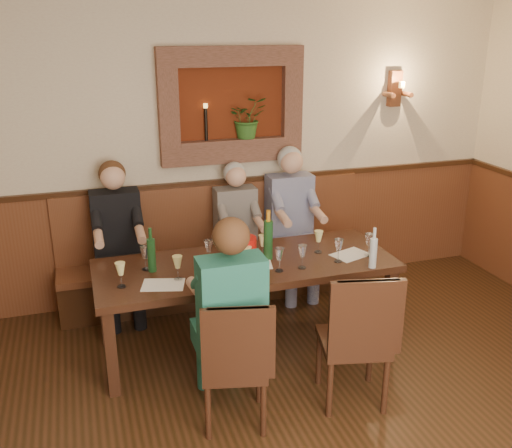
{
  "coord_description": "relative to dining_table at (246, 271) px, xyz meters",
  "views": [
    {
      "loc": [
        -1.21,
        -2.2,
        2.56
      ],
      "look_at": [
        0.1,
        1.9,
        1.05
      ],
      "focal_mm": 40.0,
      "sensor_mm": 36.0,
      "label": 1
    }
  ],
  "objects": [
    {
      "name": "wine_glass_1",
      "position": [
        -0.79,
        0.1,
        0.17
      ],
      "size": [
        0.08,
        0.08,
        0.19
      ],
      "primitive_type": null,
      "color": "white",
      "rests_on": "dining_table"
    },
    {
      "name": "wine_glass_9",
      "position": [
        -0.18,
        -0.3,
        0.17
      ],
      "size": [
        0.08,
        0.08,
        0.19
      ],
      "primitive_type": null,
      "color": "#E5DF89",
      "rests_on": "dining_table"
    },
    {
      "name": "wall_sconce",
      "position": [
        1.9,
        1.08,
        1.27
      ],
      "size": [
        0.25,
        0.2,
        0.35
      ],
      "color": "brown",
      "rests_on": "ground"
    },
    {
      "name": "wine_glass_11",
      "position": [
        0.71,
        -0.21,
        0.17
      ],
      "size": [
        0.08,
        0.08,
        0.19
      ],
      "primitive_type": null,
      "color": "white",
      "rests_on": "dining_table"
    },
    {
      "name": "wine_bottle_green_a",
      "position": [
        0.19,
        0.02,
        0.25
      ],
      "size": [
        0.08,
        0.08,
        0.41
      ],
      "rotation": [
        0.0,
        0.0,
        0.01
      ],
      "color": "#19471E",
      "rests_on": "dining_table"
    },
    {
      "name": "water_bottle",
      "position": [
        0.92,
        -0.4,
        0.21
      ],
      "size": [
        0.06,
        0.06,
        0.33
      ],
      "rotation": [
        0.0,
        0.0,
        -0.08
      ],
      "color": "silver",
      "rests_on": "dining_table"
    },
    {
      "name": "wine_glass_8",
      "position": [
        1.01,
        -0.17,
        0.17
      ],
      "size": [
        0.08,
        0.08,
        0.19
      ],
      "primitive_type": null,
      "color": "white",
      "rests_on": "dining_table"
    },
    {
      "name": "person_chair_front",
      "position": [
        -0.36,
        -0.78,
        -0.07
      ],
      "size": [
        0.43,
        0.53,
        1.45
      ],
      "color": "#174753",
      "rests_on": "ground"
    },
    {
      "name": "wine_bottle_green_b",
      "position": [
        -0.74,
        0.06,
        0.22
      ],
      "size": [
        0.07,
        0.07,
        0.35
      ],
      "rotation": [
        0.0,
        0.0,
        -0.13
      ],
      "color": "#19471E",
      "rests_on": "dining_table"
    },
    {
      "name": "wine_glass_4",
      "position": [
        -0.03,
        -0.14,
        0.17
      ],
      "size": [
        0.08,
        0.08,
        0.19
      ],
      "primitive_type": null,
      "color": "#E5DF89",
      "rests_on": "dining_table"
    },
    {
      "name": "tasting_sheet_c",
      "position": [
        0.87,
        -0.11,
        0.08
      ],
      "size": [
        0.36,
        0.3,
        0.0
      ],
      "primitive_type": "cube",
      "rotation": [
        0.0,
        0.0,
        0.33
      ],
      "color": "white",
      "rests_on": "dining_table"
    },
    {
      "name": "person_bench_right",
      "position": [
        0.72,
        0.84,
        -0.07
      ],
      "size": [
        0.44,
        0.54,
        1.47
      ],
      "color": "navy",
      "rests_on": "ground"
    },
    {
      "name": "chair_near_left",
      "position": [
        -0.36,
        -0.93,
        -0.4
      ],
      "size": [
        0.5,
        0.5,
        0.95
      ],
      "rotation": [
        0.0,
        0.0,
        -0.23
      ],
      "color": "black",
      "rests_on": "ground"
    },
    {
      "name": "person_bench_left",
      "position": [
        -0.93,
        0.84,
        -0.08
      ],
      "size": [
        0.43,
        0.53,
        1.45
      ],
      "color": "black",
      "rests_on": "ground"
    },
    {
      "name": "wine_glass_7",
      "position": [
        0.64,
        0.02,
        0.17
      ],
      "size": [
        0.08,
        0.08,
        0.19
      ],
      "primitive_type": null,
      "color": "#E5DF89",
      "rests_on": "dining_table"
    },
    {
      "name": "wine_glass_0",
      "position": [
        -1.0,
        -0.16,
        0.17
      ],
      "size": [
        0.08,
        0.08,
        0.19
      ],
      "primitive_type": null,
      "color": "#E5DF89",
      "rests_on": "dining_table"
    },
    {
      "name": "bench",
      "position": [
        0.0,
        0.94,
        -0.35
      ],
      "size": [
        3.0,
        0.45,
        1.11
      ],
      "color": "#381E0F",
      "rests_on": "ground"
    },
    {
      "name": "person_bench_mid",
      "position": [
        0.17,
        0.84,
        -0.12
      ],
      "size": [
        0.39,
        0.48,
        1.36
      ],
      "color": "#514C4A",
      "rests_on": "ground"
    },
    {
      "name": "wall_niche",
      "position": [
        0.24,
        1.09,
        1.13
      ],
      "size": [
        1.36,
        0.3,
        1.06
      ],
      "color": "#5B200D",
      "rests_on": "ground"
    },
    {
      "name": "wine_glass_10",
      "position": [
        0.2,
        -0.24,
        0.17
      ],
      "size": [
        0.08,
        0.08,
        0.19
      ],
      "primitive_type": null,
      "color": "white",
      "rests_on": "dining_table"
    },
    {
      "name": "wine_glass_6",
      "position": [
        0.39,
        -0.24,
        0.17
      ],
      "size": [
        0.08,
        0.08,
        0.19
      ],
      "primitive_type": null,
      "color": "white",
      "rests_on": "dining_table"
    },
    {
      "name": "wine_glass_3",
      "position": [
        -0.28,
        0.09,
        0.17
      ],
      "size": [
        0.08,
        0.08,
        0.19
      ],
      "primitive_type": null,
      "color": "white",
      "rests_on": "dining_table"
    },
    {
      "name": "room_shell",
      "position": [
        0.0,
        -1.85,
        1.21
      ],
      "size": [
        6.04,
        6.04,
        2.82
      ],
      "color": "beige",
      "rests_on": "ground"
    },
    {
      "name": "wine_glass_5",
      "position": [
        0.17,
        0.07,
        0.17
      ],
      "size": [
        0.08,
        0.08,
        0.19
      ],
      "primitive_type": null,
      "color": "#E5DF89",
      "rests_on": "dining_table"
    },
    {
      "name": "dining_table",
      "position": [
        0.0,
        0.0,
        0.0
      ],
      "size": [
        2.4,
        0.9,
        0.75
      ],
      "color": "black",
      "rests_on": "ground"
    },
    {
      "name": "spittoon_bucket",
      "position": [
        -0.02,
        -0.02,
        0.19
      ],
      "size": [
        0.23,
        0.23,
        0.23
      ],
      "primitive_type": "cylinder",
      "rotation": [
        0.0,
        0.0,
        -0.16
      ],
      "color": "red",
      "rests_on": "dining_table"
    },
    {
      "name": "wainscoting",
      "position": [
        0.0,
        -1.85,
        -0.09
      ],
      "size": [
        6.02,
        6.02,
        1.15
      ],
      "color": "brown",
      "rests_on": "ground"
    },
    {
      "name": "chair_near_right",
      "position": [
        0.49,
        -0.95,
        -0.38
      ],
      "size": [
        0.54,
        0.54,
        1.02
      ],
      "rotation": [
        0.0,
        0.0,
        -0.23
      ],
      "color": "black",
      "rests_on": "ground"
    },
    {
      "name": "tasting_sheet_b",
      "position": [
        0.05,
        -0.06,
        0.08
      ],
      "size": [
        0.31,
        0.25,
        0.0
      ],
      "primitive_type": "cube",
      "rotation": [
        0.0,
        0.0,
        -0.22
      ],
      "color": "white",
      "rests_on": "dining_table"
    },
    {
      "name": "wine_glass_2",
      "position": [
        -0.58,
        -0.16,
        0.17
      ],
      "size": [
        0.08,
        0.08,
        0.19
      ],
      "primitive_type": null,
      "color": "#E5DF89",
      "rests_on": "dining_table"
    },
    {
      "name": "tasting_sheet_d",
      "position": [
        -0.22,
        -0.28,
        0.08
      ],
      "size": [
        0.36,
        0.31,
        0.0
      ],
      "primitive_type": "cube",
      "rotation": [
        0.0,
        0.0,
        -0.38
      ],
      "color": "white",
      "rests_on": "dining_table"
    },
    {
      "name": "tasting_sheet_a",
      "position": [
        -0.7,
        -0.22,
        0.08
      ],
      "size": [
        0.35,
        0.29,
        0.0
      ],
      "primitive_type": "cube",
      "rotation": [
        0.0,
        0.0,
        -0.28
      ],
      "color": "white",
      "rests_on": "dining_table"
    }
  ]
}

